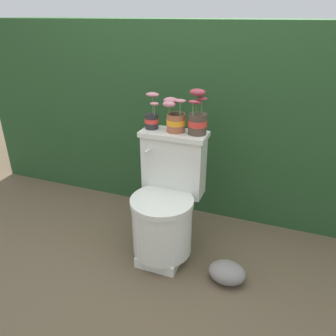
{
  "coord_description": "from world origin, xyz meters",
  "views": [
    {
      "loc": [
        0.66,
        -1.63,
        1.46
      ],
      "look_at": [
        0.02,
        0.06,
        0.61
      ],
      "focal_mm": 35.0,
      "sensor_mm": 36.0,
      "label": 1
    }
  ],
  "objects_px": {
    "potted_plant_midleft": "(175,118)",
    "garden_stone": "(227,272)",
    "potted_plant_left": "(152,117)",
    "toilet": "(166,207)",
    "potted_plant_middle": "(197,118)"
  },
  "relations": [
    {
      "from": "potted_plant_midleft",
      "to": "garden_stone",
      "type": "distance_m",
      "value": 0.98
    },
    {
      "from": "potted_plant_left",
      "to": "potted_plant_midleft",
      "type": "xyz_separation_m",
      "value": [
        0.16,
        -0.01,
        0.01
      ]
    },
    {
      "from": "toilet",
      "to": "potted_plant_left",
      "type": "relative_size",
      "value": 3.59
    },
    {
      "from": "toilet",
      "to": "potted_plant_left",
      "type": "height_order",
      "value": "potted_plant_left"
    },
    {
      "from": "potted_plant_midleft",
      "to": "garden_stone",
      "type": "height_order",
      "value": "potted_plant_midleft"
    },
    {
      "from": "potted_plant_left",
      "to": "garden_stone",
      "type": "xyz_separation_m",
      "value": [
        0.59,
        -0.28,
        -0.82
      ]
    },
    {
      "from": "toilet",
      "to": "potted_plant_midleft",
      "type": "xyz_separation_m",
      "value": [
        0.0,
        0.16,
        0.54
      ]
    },
    {
      "from": "toilet",
      "to": "potted_plant_middle",
      "type": "distance_m",
      "value": 0.59
    },
    {
      "from": "potted_plant_left",
      "to": "potted_plant_middle",
      "type": "xyz_separation_m",
      "value": [
        0.29,
        -0.0,
        0.02
      ]
    },
    {
      "from": "potted_plant_middle",
      "to": "toilet",
      "type": "bearing_deg",
      "value": -131.06
    },
    {
      "from": "potted_plant_midleft",
      "to": "garden_stone",
      "type": "bearing_deg",
      "value": -32.54
    },
    {
      "from": "toilet",
      "to": "garden_stone",
      "type": "height_order",
      "value": "toilet"
    },
    {
      "from": "toilet",
      "to": "potted_plant_middle",
      "type": "height_order",
      "value": "potted_plant_middle"
    },
    {
      "from": "toilet",
      "to": "potted_plant_middle",
      "type": "xyz_separation_m",
      "value": [
        0.14,
        0.16,
        0.55
      ]
    },
    {
      "from": "toilet",
      "to": "garden_stone",
      "type": "relative_size",
      "value": 3.63
    }
  ]
}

